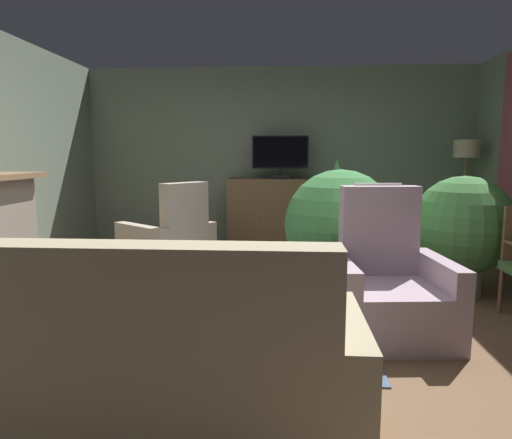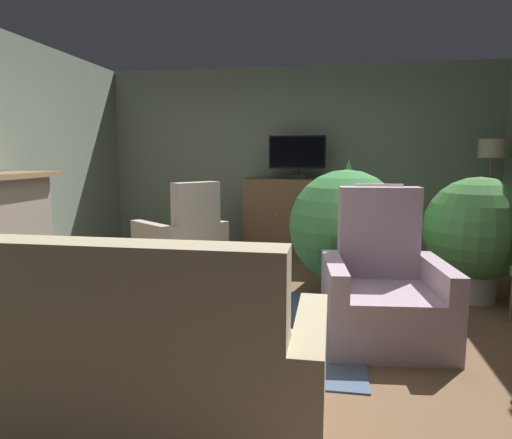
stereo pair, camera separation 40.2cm
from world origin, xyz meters
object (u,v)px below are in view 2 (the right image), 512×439
Objects in this scene: potted_plant_tall_palm_by_window at (347,214)px; potted_plant_leafy_by_curtain at (477,231)px; folded_newspaper at (201,275)px; sofa_floral at (128,370)px; cat at (138,295)px; armchair_angled_to_table at (383,294)px; television at (297,156)px; coffee_table at (217,282)px; potted_plant_on_hearth_side at (345,228)px; floor_lamp at (491,166)px; tv_remote at (243,273)px; armchair_by_fireplace at (182,244)px; tv_cabinet at (297,219)px.

potted_plant_leafy_by_curtain is at bearing -23.99° from potted_plant_tall_palm_by_window.
folded_newspaper is 0.22× the size of potted_plant_tall_palm_by_window.
sofa_floral is 3.63× the size of cat.
armchair_angled_to_table is 0.86× the size of potted_plant_tall_palm_by_window.
coffee_table is (-0.42, -2.82, -1.01)m from television.
potted_plant_tall_palm_by_window is (0.66, -1.09, -0.65)m from television.
television is 0.69× the size of coffee_table.
potted_plant_on_hearth_side is 1.06× the size of potted_plant_leafy_by_curtain.
coffee_table is 0.14m from folded_newspaper.
potted_plant_on_hearth_side is (1.14, 2.42, 0.38)m from sofa_floral.
sofa_floral is 5.15m from floor_lamp.
armchair_by_fireplace is (-1.11, 1.72, -0.13)m from tv_remote.
sofa_floral is (-0.10, -1.42, -0.06)m from coffee_table.
potted_plant_tall_palm_by_window reaches higher than tv_remote.
television is at bearing 92.02° from folded_newspaper.
potted_plant_tall_palm_by_window is at bearing 68.26° from folded_newspaper.
tv_cabinet is 2.69× the size of cat.
armchair_by_fireplace is at bearing -140.90° from tv_cabinet.
armchair_angled_to_table is at bearing -134.61° from tv_remote.
sofa_floral is at bearing -115.18° from potted_plant_on_hearth_side.
armchair_angled_to_table is (0.90, -2.82, -0.17)m from tv_cabinet.
potted_plant_on_hearth_side is at bearing -92.91° from potted_plant_tall_palm_by_window.
floor_lamp is (1.56, 2.63, 0.93)m from armchair_angled_to_table.
armchair_angled_to_table is 2.19× the size of cat.
television is (0.00, -0.05, 0.89)m from tv_cabinet.
armchair_angled_to_table reaches higher than cat.
tv_cabinet is 4.89× the size of folded_newspaper.
armchair_angled_to_table is 0.73× the size of floor_lamp.
floor_lamp reaches higher than tv_remote.
television reaches higher than potted_plant_leafy_by_curtain.
tv_remote is at bearing -94.46° from television.
tv_cabinet is at bearing 107.62° from armchair_angled_to_table.
potted_plant_on_hearth_side reaches higher than potted_plant_leafy_by_curtain.
tv_remote is 1.20m from cat.
television is at bearing 61.23° from cat.
tv_remote is 2.05m from armchair_by_fireplace.
television is at bearing 108.88° from potted_plant_on_hearth_side.
potted_plant_leafy_by_curtain is at bearing -40.91° from television.
coffee_table is 0.92× the size of potted_plant_leafy_by_curtain.
potted_plant_tall_palm_by_window reaches higher than cat.
folded_newspaper is at bearing -176.08° from coffee_table.
folded_newspaper is at bearing 62.46° from tv_remote.
sofa_floral is (-0.51, -4.24, -1.07)m from television.
floor_lamp reaches higher than armchair_angled_to_table.
potted_plant_tall_palm_by_window is at bearing -151.89° from floor_lamp.
television is 0.63× the size of armchair_by_fireplace.
potted_plant_tall_palm_by_window is at bearing -71.16° from tv_remote.
folded_newspaper is 2.14m from potted_plant_tall_palm_by_window.
cat is (-0.89, 0.45, -0.29)m from coffee_table.
potted_plant_tall_palm_by_window reaches higher than armchair_by_fireplace.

